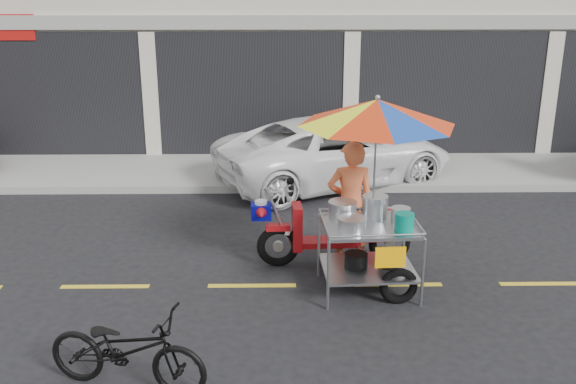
{
  "coord_description": "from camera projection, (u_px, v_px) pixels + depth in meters",
  "views": [
    {
      "loc": [
        -1.62,
        -7.91,
        3.96
      ],
      "look_at": [
        -1.5,
        0.6,
        1.15
      ],
      "focal_mm": 40.0,
      "sensor_mm": 36.0,
      "label": 1
    }
  ],
  "objects": [
    {
      "name": "centerline",
      "position": [
        398.0,
        285.0,
        8.77
      ],
      "size": [
        42.0,
        0.1,
        0.01
      ],
      "primitive_type": "cube",
      "color": "gold",
      "rests_on": "ground"
    },
    {
      "name": "ground",
      "position": [
        398.0,
        285.0,
        8.77
      ],
      "size": [
        90.0,
        90.0,
        0.0
      ],
      "primitive_type": "plane",
      "color": "black"
    },
    {
      "name": "white_pickup",
      "position": [
        336.0,
        151.0,
        12.98
      ],
      "size": [
        5.35,
        4.01,
        1.35
      ],
      "primitive_type": "imported",
      "rotation": [
        0.0,
        0.0,
        1.99
      ],
      "color": "white",
      "rests_on": "ground"
    },
    {
      "name": "food_vendor_rig",
      "position": [
        364.0,
        165.0,
        8.45
      ],
      "size": [
        2.69,
        2.12,
        2.63
      ],
      "rotation": [
        0.0,
        0.0,
        0.06
      ],
      "color": "black",
      "rests_on": "ground"
    },
    {
      "name": "sidewalk",
      "position": [
        353.0,
        168.0,
        13.97
      ],
      "size": [
        45.0,
        3.0,
        0.15
      ],
      "primitive_type": "cube",
      "color": "gray",
      "rests_on": "ground"
    },
    {
      "name": "near_bicycle",
      "position": [
        127.0,
        349.0,
        6.43
      ],
      "size": [
        1.79,
        1.0,
        0.89
      ],
      "primitive_type": "imported",
      "rotation": [
        0.0,
        0.0,
        1.32
      ],
      "color": "black",
      "rests_on": "ground"
    }
  ]
}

